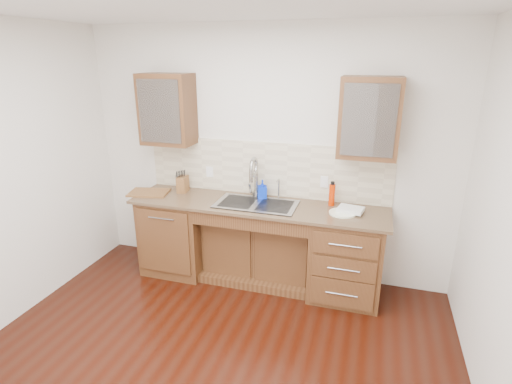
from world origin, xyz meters
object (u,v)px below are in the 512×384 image
(soap_bottle, at_px, (262,189))
(cutting_board, at_px, (149,193))
(water_bottle, at_px, (332,195))
(plate, at_px, (342,213))
(knife_block, at_px, (183,184))

(soap_bottle, relative_size, cutting_board, 0.48)
(water_bottle, distance_m, cutting_board, 2.02)
(plate, bearing_deg, water_bottle, 123.60)
(soap_bottle, xyz_separation_m, plate, (0.87, -0.19, -0.10))
(soap_bottle, distance_m, plate, 0.90)
(soap_bottle, bearing_deg, water_bottle, -18.63)
(water_bottle, relative_size, plate, 0.86)
(soap_bottle, height_order, water_bottle, water_bottle)
(knife_block, distance_m, cutting_board, 0.39)
(soap_bottle, relative_size, water_bottle, 0.91)
(knife_block, bearing_deg, plate, -11.50)
(soap_bottle, distance_m, knife_block, 0.93)
(soap_bottle, height_order, plate, soap_bottle)
(plate, relative_size, cutting_board, 0.62)
(plate, xyz_separation_m, knife_block, (-1.80, 0.15, 0.08))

